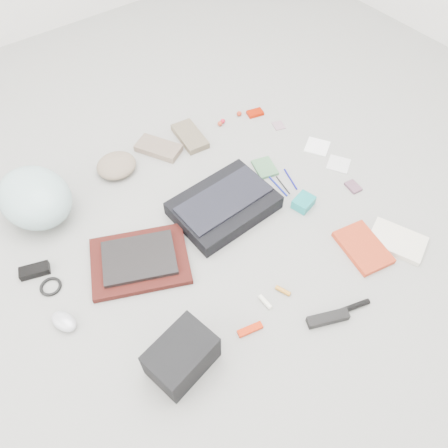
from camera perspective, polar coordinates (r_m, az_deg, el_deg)
ground_plane at (r=1.90m, az=0.00°, el=-0.91°), size 4.00×4.00×0.00m
messenger_bag at (r=1.94m, az=-0.01°, el=2.44°), size 0.45×0.32×0.07m
bag_flap at (r=1.90m, az=-0.01°, el=3.24°), size 0.42×0.20×0.01m
laptop_sleeve at (r=1.83m, az=-10.93°, el=-4.76°), size 0.48×0.43×0.03m
laptop at (r=1.81m, az=-11.04°, el=-4.37°), size 0.35×0.31×0.02m
bike_helmet at (r=2.04m, az=-23.49°, el=3.19°), size 0.35×0.40×0.22m
beanie at (r=2.17m, az=-13.87°, el=7.45°), size 0.21×0.20×0.07m
mitten_left at (r=2.24m, az=-8.54°, el=9.78°), size 0.21×0.25×0.03m
mitten_right at (r=2.29m, az=-4.47°, el=11.35°), size 0.14×0.24×0.03m
power_brick at (r=1.93m, az=-23.50°, el=-5.61°), size 0.13×0.09×0.03m
cable_coil at (r=1.87m, az=-21.70°, el=-7.61°), size 0.09×0.09×0.01m
mouse at (r=1.76m, az=-20.18°, el=-11.85°), size 0.10×0.13×0.04m
camera_bag at (r=1.56m, az=-5.55°, el=-16.83°), size 0.25×0.20×0.15m
multitool at (r=1.66m, az=3.42°, el=-13.59°), size 0.10×0.05×0.02m
toiletry_tube_white at (r=1.72m, az=5.41°, el=-10.09°), size 0.02×0.07×0.02m
toiletry_tube_orange at (r=1.75m, az=7.72°, el=-8.62°), size 0.04×0.07×0.02m
u_lock at (r=1.72m, az=13.41°, el=-11.90°), size 0.16×0.10×0.03m
bike_pump at (r=1.75m, az=15.07°, el=-10.93°), size 0.24×0.09×0.02m
book_red at (r=1.92m, az=17.69°, el=-2.94°), size 0.20×0.26×0.02m
book_white at (r=1.99m, az=21.68°, el=-2.05°), size 0.23×0.27×0.02m
notepad at (r=2.14m, az=5.35°, el=7.34°), size 0.13×0.15×0.01m
pen_blue at (r=2.07m, az=6.98°, el=5.02°), size 0.02×0.15×0.01m
pen_black at (r=2.08m, az=7.71°, el=5.06°), size 0.03×0.12×0.01m
pen_navy at (r=2.11m, az=8.68°, el=5.83°), size 0.05×0.13×0.01m
accordion_wallet at (r=2.00m, az=10.33°, el=2.80°), size 0.11×0.09×0.05m
card_deck at (r=2.14m, az=16.51°, el=4.70°), size 0.06×0.08×0.01m
napkin_top at (r=2.29m, az=12.07°, el=9.86°), size 0.15×0.15×0.01m
napkin_bottom at (r=2.23m, az=14.73°, el=7.57°), size 0.14×0.14×0.01m
lollipop_a at (r=2.36m, az=-0.54°, el=12.97°), size 0.03×0.03×0.03m
lollipop_b at (r=2.38m, az=-0.16°, el=13.29°), size 0.03×0.03×0.03m
lollipop_c at (r=2.42m, az=1.99°, el=14.21°), size 0.03×0.03×0.03m
altoids_tin at (r=2.44m, az=4.08°, el=14.27°), size 0.09×0.07×0.02m
stamp_sheet at (r=2.38m, az=7.14°, el=12.65°), size 0.07×0.08×0.00m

